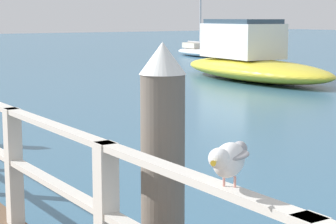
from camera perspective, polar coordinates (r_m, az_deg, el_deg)
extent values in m
cube|color=beige|center=(3.84, -5.74, -10.08)|extent=(0.12, 0.12, 0.99)
cube|color=beige|center=(5.30, -14.15, -4.96)|extent=(0.12, 0.12, 0.99)
cylinder|color=#6B6056|center=(4.00, -0.49, -10.04)|extent=(0.28, 0.28, 1.88)
cone|color=white|center=(3.79, -0.51, 5.04)|extent=(0.29, 0.29, 0.20)
ellipsoid|color=white|center=(2.72, 5.71, -4.45)|extent=(0.30, 0.27, 0.15)
sphere|color=white|center=(2.55, 4.76, -4.33)|extent=(0.09, 0.09, 0.09)
cone|color=gold|center=(2.48, 4.37, -4.66)|extent=(0.05, 0.05, 0.02)
cone|color=#939399|center=(2.88, 6.54, -3.52)|extent=(0.11, 0.10, 0.07)
ellipsoid|color=#939399|center=(2.72, 5.72, -3.91)|extent=(0.28, 0.27, 0.04)
cylinder|color=tan|center=(2.75, 6.24, -6.47)|extent=(0.01, 0.01, 0.05)
cylinder|color=tan|center=(2.76, 5.22, -6.39)|extent=(0.01, 0.01, 0.05)
ellipsoid|color=white|center=(35.09, 2.84, 5.57)|extent=(2.09, 4.46, 0.44)
cylinder|color=#B2B2B7|center=(34.84, 3.04, 9.19)|extent=(0.10, 0.10, 4.00)
cylinder|color=#B2B2B7|center=(35.54, 2.45, 6.53)|extent=(0.31, 1.50, 0.08)
cube|color=beige|center=(35.53, 2.46, 6.21)|extent=(1.04, 1.65, 0.30)
ellipsoid|color=gold|center=(21.82, 8.02, 3.92)|extent=(3.29, 7.77, 0.76)
cube|color=white|center=(22.37, 6.91, 6.60)|extent=(1.95, 3.16, 1.22)
cube|color=#334756|center=(22.35, 6.95, 8.37)|extent=(1.82, 2.85, 0.16)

